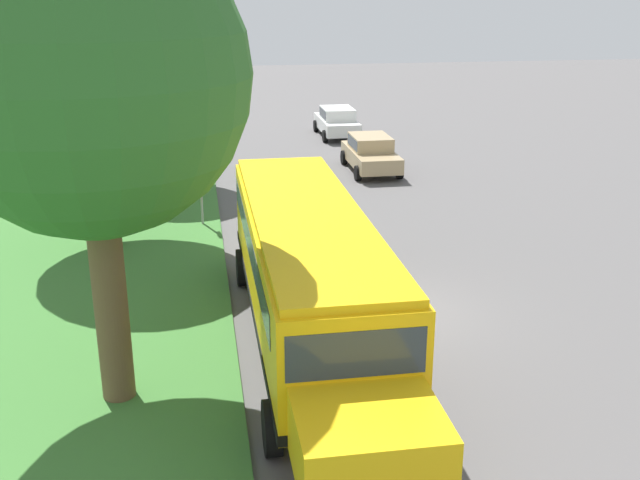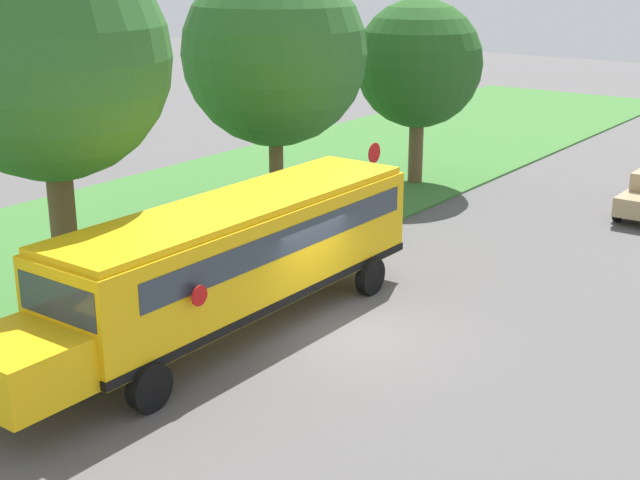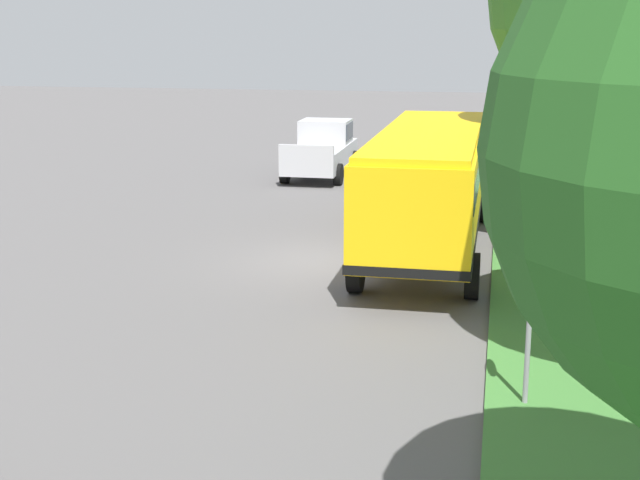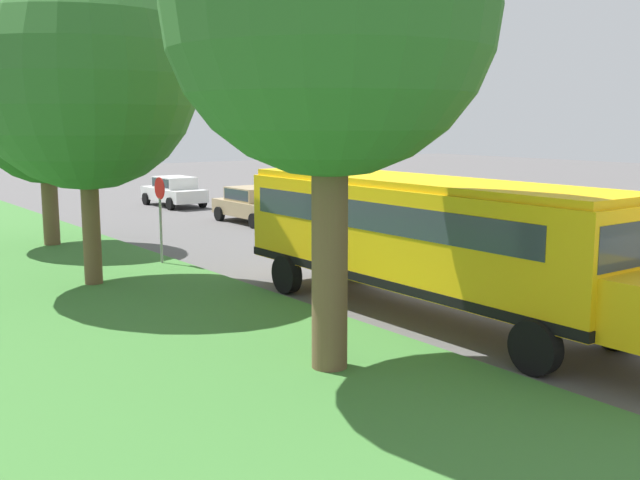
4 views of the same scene
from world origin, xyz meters
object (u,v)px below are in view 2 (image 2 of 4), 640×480
oak_tree_roadside_mid (275,52)px  school_bus (233,255)px  oak_tree_beside_bus (42,55)px  stop_sign (374,173)px  oak_tree_far_end (421,64)px

oak_tree_roadside_mid → school_bus: bearing=-57.2°
oak_tree_beside_bus → school_bus: bearing=23.0°
school_bus → oak_tree_roadside_mid: bearing=122.8°
school_bus → stop_sign: (-2.25, 9.46, -0.19)m
stop_sign → school_bus: bearing=-76.6°
school_bus → oak_tree_far_end: bearing=104.3°
oak_tree_roadside_mid → oak_tree_far_end: size_ratio=1.21×
oak_tree_roadside_mid → oak_tree_beside_bus: bearing=-84.6°
oak_tree_beside_bus → oak_tree_far_end: size_ratio=1.29×
oak_tree_far_end → stop_sign: 6.43m
oak_tree_far_end → oak_tree_roadside_mid: bearing=-99.4°
oak_tree_beside_bus → oak_tree_roadside_mid: bearing=95.4°
school_bus → stop_sign: 9.72m
oak_tree_far_end → stop_sign: size_ratio=2.59×
school_bus → oak_tree_roadside_mid: (-5.00, 7.77, 3.71)m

